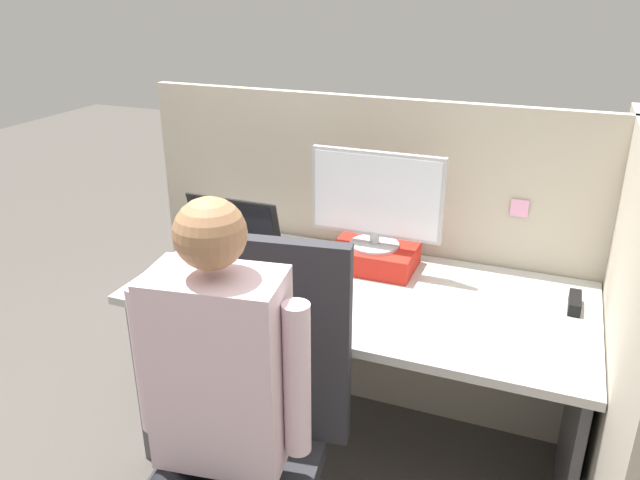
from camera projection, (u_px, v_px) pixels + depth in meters
cubicle_panel_back at (390, 264)px, 2.56m from camera, size 2.09×0.05×1.36m
cubicle_panel_right at (609, 368)px, 1.88m from camera, size 0.04×1.39×1.36m
desk at (359, 333)px, 2.26m from camera, size 1.59×0.74×0.75m
paper_box at (374, 257)px, 2.35m from camera, size 0.31×0.23×0.09m
monitor at (376, 199)px, 2.26m from camera, size 0.49×0.19×0.36m
laptop at (229, 252)px, 2.37m from camera, size 0.38×0.25×0.25m
mouse at (277, 279)px, 2.23m from camera, size 0.07×0.04×0.04m
stapler at (575, 303)px, 2.06m from camera, size 0.04×0.13×0.04m
carrot_toy at (292, 316)px, 1.98m from camera, size 0.04×0.15×0.04m
office_chair at (251, 433)px, 1.81m from camera, size 0.54×0.58×1.11m
person at (209, 410)px, 1.59m from camera, size 0.48×0.47×1.30m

